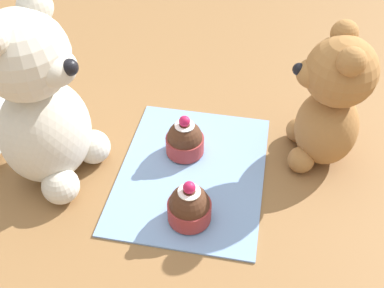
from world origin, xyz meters
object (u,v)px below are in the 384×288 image
(cupcake_near_cream_bear, at_px, (185,140))
(cupcake_near_tan_bear, at_px, (189,206))
(teddy_bear_tan, at_px, (330,103))
(teddy_bear_cream, at_px, (41,105))

(cupcake_near_cream_bear, relative_size, cupcake_near_tan_bear, 1.00)
(teddy_bear_tan, distance_m, cupcake_near_tan_bear, 0.23)
(teddy_bear_cream, xyz_separation_m, cupcake_near_tan_bear, (-0.05, -0.20, -0.09))
(teddy_bear_cream, relative_size, teddy_bear_tan, 1.26)
(teddy_bear_cream, distance_m, cupcake_near_cream_bear, 0.20)
(cupcake_near_tan_bear, bearing_deg, teddy_bear_cream, 75.31)
(teddy_bear_tan, distance_m, cupcake_near_cream_bear, 0.21)
(teddy_bear_cream, height_order, teddy_bear_tan, teddy_bear_cream)
(teddy_bear_cream, relative_size, cupcake_near_tan_bear, 3.89)
(teddy_bear_tan, bearing_deg, teddy_bear_cream, -78.59)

